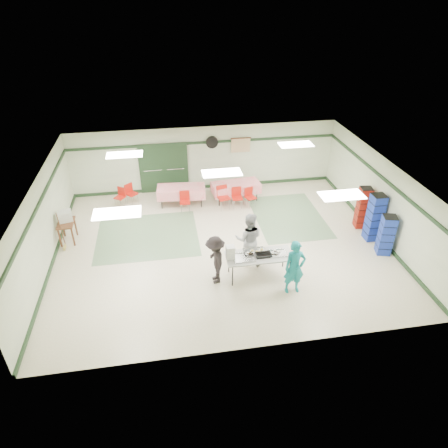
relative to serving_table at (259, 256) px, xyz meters
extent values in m
plane|color=beige|center=(-0.83, 1.79, -0.72)|extent=(11.00, 11.00, 0.00)
plane|color=white|center=(-0.83, 1.79, 1.98)|extent=(11.00, 11.00, 0.00)
plane|color=#B0BCA1|center=(-0.83, 6.29, 0.63)|extent=(11.00, 0.00, 11.00)
plane|color=#B0BCA1|center=(-0.83, -2.71, 0.63)|extent=(11.00, 0.00, 11.00)
plane|color=#B0BCA1|center=(-6.33, 1.79, 0.63)|extent=(0.00, 9.00, 9.00)
plane|color=#B0BCA1|center=(4.67, 1.79, 0.63)|extent=(0.00, 9.00, 9.00)
cube|color=#1C341D|center=(-0.83, 6.26, 1.33)|extent=(11.00, 0.06, 0.10)
cube|color=#1C341D|center=(-0.83, 6.26, -0.66)|extent=(11.00, 0.06, 0.12)
cube|color=#1C341D|center=(-6.30, 1.79, 1.33)|extent=(0.06, 9.00, 0.10)
cube|color=#1C341D|center=(-6.30, 1.79, -0.66)|extent=(0.06, 9.00, 0.12)
cube|color=#1C341D|center=(4.64, 1.79, 1.33)|extent=(0.06, 9.00, 0.10)
cube|color=#1C341D|center=(4.64, 1.79, -0.66)|extent=(0.06, 9.00, 0.12)
cube|color=gray|center=(-3.33, 2.79, -0.72)|extent=(3.50, 3.00, 0.01)
cube|color=gray|center=(1.97, 3.29, -0.72)|extent=(2.50, 3.50, 0.01)
cube|color=#999B99|center=(-3.03, 6.23, 0.33)|extent=(0.90, 0.06, 2.10)
cube|color=#999B99|center=(-2.08, 6.23, 0.33)|extent=(0.90, 0.06, 2.10)
cube|color=#1C341D|center=(-2.56, 6.21, 0.33)|extent=(2.00, 0.03, 2.15)
cylinder|color=black|center=(-0.53, 6.23, 1.33)|extent=(0.50, 0.10, 0.50)
cube|color=tan|center=(0.67, 6.23, 1.13)|extent=(0.80, 0.02, 0.60)
cube|color=#A4A39F|center=(0.00, 0.00, 0.02)|extent=(1.99, 0.81, 0.04)
cylinder|color=black|center=(-0.86, -0.32, -0.36)|extent=(0.04, 0.04, 0.72)
cylinder|color=black|center=(0.86, -0.32, -0.36)|extent=(0.04, 0.04, 0.72)
cylinder|color=black|center=(-0.86, 0.32, -0.36)|extent=(0.04, 0.04, 0.72)
cylinder|color=black|center=(0.86, 0.32, -0.36)|extent=(0.04, 0.04, 0.72)
cube|color=silver|center=(0.54, -0.02, 0.05)|extent=(0.52, 0.40, 0.02)
cube|color=silver|center=(-0.11, 0.16, 0.05)|extent=(0.64, 0.49, 0.02)
cube|color=silver|center=(-0.48, -0.06, 0.05)|extent=(0.63, 0.48, 0.02)
cube|color=black|center=(0.11, -0.05, 0.08)|extent=(0.46, 0.29, 0.08)
cube|color=white|center=(-0.87, 0.02, 0.24)|extent=(0.25, 0.23, 0.41)
imported|color=#147D89|center=(0.81, -0.82, 0.11)|extent=(0.61, 0.41, 1.67)
imported|color=#98979D|center=(-0.17, 0.71, 0.17)|extent=(0.99, 0.84, 1.77)
imported|color=black|center=(-1.32, -0.03, 0.05)|extent=(0.62, 1.02, 1.54)
cube|color=red|center=(0.24, 4.95, 0.02)|extent=(1.98, 1.04, 0.05)
cube|color=red|center=(0.24, 4.95, -0.17)|extent=(1.99, 1.06, 0.40)
cylinder|color=black|center=(-0.51, 4.54, -0.36)|extent=(0.04, 0.04, 0.72)
cylinder|color=black|center=(1.06, 4.72, -0.36)|extent=(0.04, 0.04, 0.72)
cylinder|color=black|center=(-0.58, 5.17, -0.36)|extent=(0.04, 0.04, 0.72)
cylinder|color=black|center=(0.99, 5.35, -0.36)|extent=(0.04, 0.04, 0.72)
cube|color=red|center=(-1.96, 4.95, 0.02)|extent=(1.93, 0.96, 0.05)
cube|color=red|center=(-1.96, 4.95, -0.17)|extent=(1.93, 0.98, 0.40)
cylinder|color=black|center=(-2.76, 4.70, -0.36)|extent=(0.04, 0.04, 0.72)
cylinder|color=black|center=(-1.21, 4.57, -0.36)|extent=(0.04, 0.04, 0.72)
cylinder|color=black|center=(-2.71, 5.32, -0.36)|extent=(0.04, 0.04, 0.72)
cylinder|color=black|center=(-1.16, 5.19, -0.36)|extent=(0.04, 0.04, 0.72)
cube|color=red|center=(0.17, 4.30, -0.29)|extent=(0.39, 0.39, 0.04)
cube|color=red|center=(0.17, 4.47, -0.08)|extent=(0.39, 0.04, 0.39)
cylinder|color=silver|center=(0.01, 4.14, -0.52)|extent=(0.02, 0.02, 0.41)
cylinder|color=silver|center=(0.32, 4.14, -0.52)|extent=(0.02, 0.02, 0.41)
cylinder|color=silver|center=(0.01, 4.45, -0.52)|extent=(0.02, 0.02, 0.41)
cylinder|color=silver|center=(0.32, 4.45, -0.52)|extent=(0.02, 0.02, 0.41)
cube|color=red|center=(-0.37, 4.30, -0.24)|extent=(0.53, 0.53, 0.04)
cube|color=red|center=(-0.41, 4.49, 0.00)|extent=(0.43, 0.14, 0.44)
cylinder|color=silver|center=(-0.50, 4.09, -0.49)|extent=(0.02, 0.02, 0.46)
cylinder|color=silver|center=(-0.16, 4.17, -0.49)|extent=(0.02, 0.02, 0.46)
cylinder|color=silver|center=(-0.58, 4.43, -0.49)|extent=(0.02, 0.02, 0.46)
cylinder|color=silver|center=(-0.24, 4.51, -0.49)|extent=(0.02, 0.02, 0.46)
cube|color=red|center=(0.71, 4.30, -0.32)|extent=(0.47, 0.47, 0.04)
cube|color=red|center=(0.65, 4.45, -0.12)|extent=(0.35, 0.17, 0.36)
cylinder|color=silver|center=(0.63, 4.11, -0.53)|extent=(0.02, 0.02, 0.38)
cylinder|color=silver|center=(0.90, 4.21, -0.53)|extent=(0.02, 0.02, 0.38)
cylinder|color=silver|center=(0.52, 4.38, -0.53)|extent=(0.02, 0.02, 0.38)
cylinder|color=silver|center=(0.79, 4.48, -0.53)|extent=(0.02, 0.02, 0.38)
cube|color=red|center=(-1.87, 4.30, -0.30)|extent=(0.40, 0.40, 0.04)
cube|color=red|center=(-1.86, 4.47, -0.08)|extent=(0.39, 0.06, 0.39)
cylinder|color=silver|center=(-2.03, 4.15, -0.52)|extent=(0.02, 0.02, 0.40)
cylinder|color=silver|center=(-1.73, 4.14, -0.52)|extent=(0.02, 0.02, 0.40)
cylinder|color=silver|center=(-2.02, 4.46, -0.52)|extent=(0.02, 0.02, 0.40)
cylinder|color=silver|center=(-1.71, 4.44, -0.52)|extent=(0.02, 0.02, 0.40)
cube|color=red|center=(-3.91, 5.35, -0.30)|extent=(0.53, 0.53, 0.04)
cube|color=red|center=(-4.02, 5.47, -0.10)|extent=(0.31, 0.28, 0.38)
cylinder|color=silver|center=(-3.92, 5.13, -0.52)|extent=(0.02, 0.02, 0.40)
cylinder|color=silver|center=(-3.70, 5.34, -0.52)|extent=(0.02, 0.02, 0.40)
cylinder|color=silver|center=(-4.12, 5.36, -0.52)|extent=(0.02, 0.02, 0.40)
cylinder|color=silver|center=(-3.90, 5.56, -0.52)|extent=(0.02, 0.02, 0.40)
cube|color=red|center=(-4.37, 5.15, -0.32)|extent=(0.50, 0.50, 0.04)
cube|color=red|center=(-4.28, 5.28, -0.12)|extent=(0.32, 0.24, 0.36)
cylinder|color=silver|center=(-4.57, 5.11, -0.53)|extent=(0.02, 0.02, 0.38)
cylinder|color=silver|center=(-4.34, 4.95, -0.53)|extent=(0.02, 0.02, 0.38)
cylinder|color=silver|center=(-4.41, 5.35, -0.53)|extent=(0.02, 0.02, 0.38)
cylinder|color=silver|center=(-4.17, 5.19, -0.53)|extent=(0.02, 0.02, 0.38)
cube|color=#1B2FA4|center=(4.32, 1.36, 0.14)|extent=(0.44, 0.44, 1.71)
cube|color=maroon|center=(4.32, 2.18, 0.06)|extent=(0.45, 0.45, 1.56)
cube|color=#1B2FA4|center=(4.32, 0.51, -0.03)|extent=(0.52, 0.52, 1.38)
cube|color=brown|center=(-5.98, 2.92, 0.00)|extent=(0.54, 0.82, 0.05)
cube|color=brown|center=(-6.19, 2.58, -0.37)|extent=(0.05, 0.05, 0.70)
cube|color=brown|center=(-5.77, 2.59, -0.37)|extent=(0.05, 0.05, 0.70)
cube|color=brown|center=(-6.20, 3.25, -0.37)|extent=(0.05, 0.05, 0.70)
cube|color=brown|center=(-5.78, 3.25, -0.37)|extent=(0.05, 0.05, 0.70)
cube|color=silver|center=(-5.98, 3.04, 0.20)|extent=(0.52, 0.48, 0.34)
cylinder|color=brown|center=(-6.06, 2.49, 0.00)|extent=(0.07, 0.22, 1.38)
camera|label=1|loc=(-2.58, -9.26, 6.98)|focal=32.00mm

